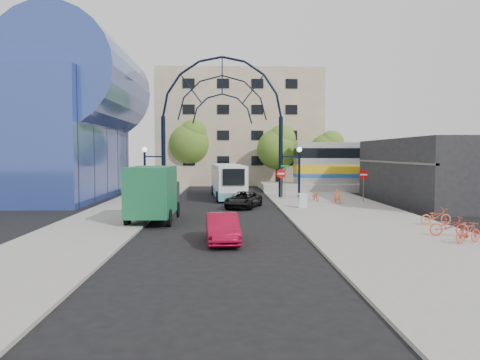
{
  "coord_description": "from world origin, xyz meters",
  "views": [
    {
      "loc": [
        0.29,
        -25.93,
        3.89
      ],
      "look_at": [
        1.27,
        6.0,
        2.05
      ],
      "focal_mm": 35.0,
      "sensor_mm": 36.0,
      "label": 1
    }
  ],
  "objects_px": {
    "sandwich_board": "(303,199)",
    "bike_far_b": "(468,233)",
    "stop_sign": "(281,176)",
    "do_not_enter_sign": "(364,178)",
    "city_bus": "(228,180)",
    "street_name_sign": "(285,174)",
    "train_car": "(416,163)",
    "black_suv": "(243,200)",
    "green_truck": "(154,194)",
    "red_sedan": "(222,228)",
    "bike_near_a": "(316,195)",
    "tree_north_b": "(191,142)",
    "bike_far_a": "(449,226)",
    "bike_far_c": "(436,216)",
    "tree_north_a": "(278,147)",
    "gateway_arch": "(222,98)",
    "tree_north_c": "(328,150)",
    "bike_near_b": "(338,196)"
  },
  "relations": [
    {
      "from": "gateway_arch",
      "to": "city_bus",
      "type": "bearing_deg",
      "value": 66.95
    },
    {
      "from": "bike_far_a",
      "to": "do_not_enter_sign",
      "type": "bearing_deg",
      "value": 7.17
    },
    {
      "from": "stop_sign",
      "to": "train_car",
      "type": "distance_m",
      "value": 18.22
    },
    {
      "from": "green_truck",
      "to": "bike_near_a",
      "type": "distance_m",
      "value": 15.05
    },
    {
      "from": "tree_north_b",
      "to": "bike_near_a",
      "type": "xyz_separation_m",
      "value": [
        11.3,
        -19.17,
        -4.71
      ]
    },
    {
      "from": "train_car",
      "to": "red_sedan",
      "type": "distance_m",
      "value": 34.21
    },
    {
      "from": "train_car",
      "to": "city_bus",
      "type": "height_order",
      "value": "train_car"
    },
    {
      "from": "do_not_enter_sign",
      "to": "sandwich_board",
      "type": "bearing_deg",
      "value": -143.32
    },
    {
      "from": "city_bus",
      "to": "red_sedan",
      "type": "distance_m",
      "value": 20.87
    },
    {
      "from": "gateway_arch",
      "to": "stop_sign",
      "type": "bearing_deg",
      "value": -22.63
    },
    {
      "from": "train_car",
      "to": "tree_north_a",
      "type": "relative_size",
      "value": 3.59
    },
    {
      "from": "sandwich_board",
      "to": "tree_north_a",
      "type": "xyz_separation_m",
      "value": [
        0.52,
        19.95,
        3.86
      ]
    },
    {
      "from": "sandwich_board",
      "to": "tree_north_b",
      "type": "distance_m",
      "value": 26.15
    },
    {
      "from": "do_not_enter_sign",
      "to": "street_name_sign",
      "type": "distance_m",
      "value": 6.36
    },
    {
      "from": "tree_north_c",
      "to": "street_name_sign",
      "type": "bearing_deg",
      "value": -114.31
    },
    {
      "from": "green_truck",
      "to": "red_sedan",
      "type": "relative_size",
      "value": 1.63
    },
    {
      "from": "bike_far_c",
      "to": "tree_north_a",
      "type": "bearing_deg",
      "value": 4.3
    },
    {
      "from": "gateway_arch",
      "to": "tree_north_b",
      "type": "distance_m",
      "value": 16.72
    },
    {
      "from": "tree_north_b",
      "to": "stop_sign",
      "type": "bearing_deg",
      "value": -64.17
    },
    {
      "from": "tree_north_a",
      "to": "bike_near_b",
      "type": "xyz_separation_m",
      "value": [
        2.58,
        -17.07,
        -3.96
      ]
    },
    {
      "from": "do_not_enter_sign",
      "to": "tree_north_b",
      "type": "relative_size",
      "value": 0.31
    },
    {
      "from": "tree_north_b",
      "to": "black_suv",
      "type": "relative_size",
      "value": 1.92
    },
    {
      "from": "do_not_enter_sign",
      "to": "sandwich_board",
      "type": "relative_size",
      "value": 2.51
    },
    {
      "from": "bike_near_a",
      "to": "bike_near_b",
      "type": "distance_m",
      "value": 2.3
    },
    {
      "from": "tree_north_a",
      "to": "bike_far_b",
      "type": "xyz_separation_m",
      "value": [
        4.31,
        -32.77,
        -4.04
      ]
    },
    {
      "from": "tree_north_b",
      "to": "red_sedan",
      "type": "bearing_deg",
      "value": -83.58
    },
    {
      "from": "tree_north_a",
      "to": "red_sedan",
      "type": "bearing_deg",
      "value": -100.69
    },
    {
      "from": "green_truck",
      "to": "bike_far_b",
      "type": "bearing_deg",
      "value": -27.4
    },
    {
      "from": "sandwich_board",
      "to": "tree_north_b",
      "type": "xyz_separation_m",
      "value": [
        -9.48,
        23.95,
        4.52
      ]
    },
    {
      "from": "tree_north_b",
      "to": "do_not_enter_sign",
      "type": "bearing_deg",
      "value": -53.26
    },
    {
      "from": "do_not_enter_sign",
      "to": "city_bus",
      "type": "distance_m",
      "value": 11.71
    },
    {
      "from": "red_sedan",
      "to": "bike_near_a",
      "type": "bearing_deg",
      "value": 62.03
    },
    {
      "from": "stop_sign",
      "to": "bike_far_b",
      "type": "distance_m",
      "value": 19.72
    },
    {
      "from": "sandwich_board",
      "to": "green_truck",
      "type": "distance_m",
      "value": 10.78
    },
    {
      "from": "gateway_arch",
      "to": "bike_far_a",
      "type": "relative_size",
      "value": 8.0
    },
    {
      "from": "tree_north_a",
      "to": "bike_far_c",
      "type": "bearing_deg",
      "value": -79.38
    },
    {
      "from": "red_sedan",
      "to": "bike_far_c",
      "type": "xyz_separation_m",
      "value": [
        11.19,
        3.9,
        -0.07
      ]
    },
    {
      "from": "tree_north_c",
      "to": "bike_near_a",
      "type": "relative_size",
      "value": 3.96
    },
    {
      "from": "tree_north_a",
      "to": "tree_north_c",
      "type": "bearing_deg",
      "value": 18.44
    },
    {
      "from": "street_name_sign",
      "to": "bike_far_b",
      "type": "distance_m",
      "value": 20.2
    },
    {
      "from": "street_name_sign",
      "to": "tree_north_a",
      "type": "xyz_separation_m",
      "value": [
        0.92,
        13.33,
        2.48
      ]
    },
    {
      "from": "sandwich_board",
      "to": "bike_far_b",
      "type": "distance_m",
      "value": 13.7
    },
    {
      "from": "tree_north_b",
      "to": "city_bus",
      "type": "xyz_separation_m",
      "value": [
        4.34,
        -14.84,
        -3.76
      ]
    },
    {
      "from": "sandwich_board",
      "to": "bike_far_b",
      "type": "xyz_separation_m",
      "value": [
        4.84,
        -12.82,
        -0.18
      ]
    },
    {
      "from": "bike_far_a",
      "to": "tree_north_b",
      "type": "bearing_deg",
      "value": 31.46
    },
    {
      "from": "stop_sign",
      "to": "street_name_sign",
      "type": "xyz_separation_m",
      "value": [
        0.4,
        0.6,
        0.14
      ]
    },
    {
      "from": "red_sedan",
      "to": "bike_far_a",
      "type": "relative_size",
      "value": 2.26
    },
    {
      "from": "stop_sign",
      "to": "green_truck",
      "type": "distance_m",
      "value": 14.15
    },
    {
      "from": "train_car",
      "to": "black_suv",
      "type": "xyz_separation_m",
      "value": [
        -18.46,
        -14.86,
        -2.32
      ]
    },
    {
      "from": "street_name_sign",
      "to": "green_truck",
      "type": "height_order",
      "value": "green_truck"
    }
  ]
}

